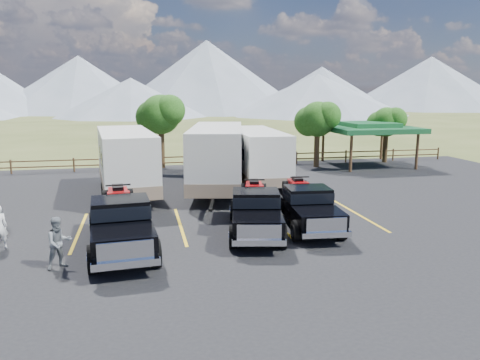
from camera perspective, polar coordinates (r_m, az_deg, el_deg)
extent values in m
plane|color=#404B1F|center=(16.15, 1.14, -9.23)|extent=(320.00, 320.00, 0.00)
cube|color=black|center=(18.93, -0.94, -6.11)|extent=(44.00, 34.00, 0.04)
cube|color=gold|center=(19.72, -19.01, -5.95)|extent=(0.12, 5.50, 0.01)
cube|color=gold|center=(19.61, -7.29, -5.51)|extent=(0.12, 5.50, 0.01)
cube|color=gold|center=(20.31, 4.07, -4.87)|extent=(0.12, 5.50, 0.01)
cube|color=gold|center=(21.73, 14.28, -4.13)|extent=(0.12, 5.50, 0.01)
cylinder|color=black|center=(34.37, 9.33, 3.84)|extent=(0.39, 0.39, 2.80)
sphere|color=#1F4B12|center=(34.18, 9.44, 7.34)|extent=(2.52, 2.52, 2.52)
sphere|color=#1F4B12|center=(33.95, 10.59, 7.73)|extent=(1.98, 1.98, 1.98)
sphere|color=#1F4B12|center=(34.38, 8.40, 7.09)|extent=(2.16, 2.16, 2.16)
cylinder|color=black|center=(37.86, 17.28, 3.92)|extent=(0.38, 0.38, 2.52)
sphere|color=#1F4B12|center=(37.69, 17.45, 6.77)|extent=(2.24, 2.24, 2.24)
sphere|color=#1F4B12|center=(37.56, 18.41, 7.07)|extent=(1.76, 1.76, 1.76)
sphere|color=#1F4B12|center=(37.79, 16.58, 6.59)|extent=(1.92, 1.92, 1.92)
cylinder|color=black|center=(34.03, -9.52, 4.00)|extent=(0.41, 0.41, 3.08)
sphere|color=#1F4B12|center=(33.83, -9.64, 7.89)|extent=(2.80, 2.80, 2.80)
sphere|color=#1F4B12|center=(33.35, -8.58, 8.39)|extent=(2.20, 2.20, 2.20)
sphere|color=#1F4B12|center=(34.26, -10.61, 7.56)|extent=(2.40, 2.40, 2.40)
cylinder|color=brown|center=(34.70, -26.15, 1.42)|extent=(0.12, 0.12, 1.00)
cylinder|color=brown|center=(33.94, -19.59, 1.73)|extent=(0.12, 0.12, 1.00)
cylinder|color=brown|center=(33.64, -12.83, 2.01)|extent=(0.12, 0.12, 1.00)
cylinder|color=brown|center=(33.82, -6.03, 2.27)|extent=(0.12, 0.12, 1.00)
cylinder|color=brown|center=(34.46, 0.60, 2.49)|extent=(0.12, 0.12, 1.00)
cylinder|color=brown|center=(35.55, 6.91, 2.67)|extent=(0.12, 0.12, 1.00)
cylinder|color=brown|center=(37.03, 12.78, 2.81)|extent=(0.12, 0.12, 1.00)
cylinder|color=brown|center=(38.87, 18.15, 2.91)|extent=(0.12, 0.12, 1.00)
cylinder|color=brown|center=(41.02, 23.00, 2.98)|extent=(0.12, 0.12, 1.00)
cube|color=brown|center=(34.09, -2.69, 2.30)|extent=(36.00, 0.06, 0.08)
cube|color=brown|center=(34.03, -2.69, 2.97)|extent=(36.00, 0.06, 0.08)
cylinder|color=brown|center=(32.70, 13.37, 3.15)|extent=(0.20, 0.20, 2.60)
cylinder|color=brown|center=(37.24, 10.09, 4.20)|extent=(0.20, 0.20, 2.60)
cylinder|color=brown|center=(35.13, 20.77, 3.26)|extent=(0.20, 0.20, 2.60)
cylinder|color=brown|center=(39.39, 16.86, 4.26)|extent=(0.20, 0.20, 2.60)
cube|color=#18572D|center=(35.89, 15.39, 6.06)|extent=(6.20, 6.20, 0.35)
cube|color=#18572D|center=(35.87, 15.42, 6.53)|extent=(3.50, 3.50, 0.35)
cone|color=gray|center=(127.59, -18.97, 11.02)|extent=(44.00, 44.00, 14.00)
cone|color=gray|center=(124.04, -4.06, 12.52)|extent=(52.00, 52.00, 18.00)
cone|color=gray|center=(138.67, 9.90, 10.98)|extent=(40.00, 40.00, 12.00)
cone|color=gray|center=(150.12, 22.13, 10.91)|extent=(50.00, 50.00, 15.00)
cone|color=gray|center=(101.78, -13.12, 9.80)|extent=(32.00, 32.00, 8.00)
cone|color=gray|center=(105.99, 9.37, 10.24)|extent=(40.00, 40.00, 9.00)
cube|color=black|center=(16.95, -14.25, -6.18)|extent=(2.30, 5.88, 0.36)
cube|color=black|center=(14.99, -13.99, -6.94)|extent=(2.07, 1.96, 0.51)
cube|color=black|center=(16.64, -14.35, -3.90)|extent=(2.02, 1.72, 1.01)
cube|color=black|center=(16.60, -14.37, -3.40)|extent=(2.06, 1.78, 0.45)
cube|color=black|center=(18.63, -14.53, -3.76)|extent=(2.12, 2.57, 0.56)
cube|color=silver|center=(14.03, -13.78, -8.40)|extent=(1.62, 0.21, 0.56)
cube|color=silver|center=(14.10, -13.69, -9.95)|extent=(1.99, 0.33, 0.22)
cube|color=silver|center=(19.89, -14.62, -3.84)|extent=(1.99, 0.31, 0.22)
cylinder|color=black|center=(15.11, -17.52, -9.21)|extent=(0.37, 0.93, 0.91)
cylinder|color=black|center=(15.17, -10.26, -8.79)|extent=(0.37, 0.93, 0.91)
cylinder|color=black|center=(18.93, -17.37, -5.12)|extent=(0.37, 0.93, 0.91)
cylinder|color=black|center=(18.97, -11.61, -4.80)|extent=(0.37, 0.93, 0.91)
cube|color=maroon|center=(18.47, -14.63, -1.71)|extent=(0.81, 1.36, 0.35)
cube|color=black|center=(18.42, -14.67, -0.94)|extent=(0.46, 0.79, 0.18)
cube|color=maroon|center=(17.91, -14.58, -1.77)|extent=(0.83, 0.41, 0.22)
cylinder|color=black|center=(17.94, -14.65, -0.60)|extent=(0.91, 0.13, 0.06)
cylinder|color=black|center=(17.97, -15.99, -2.79)|extent=(0.31, 0.58, 0.57)
cylinder|color=black|center=(18.00, -13.09, -2.63)|extent=(0.31, 0.58, 0.57)
cylinder|color=black|center=(19.05, -16.03, -2.02)|extent=(0.31, 0.58, 0.57)
cylinder|color=black|center=(19.08, -13.30, -1.87)|extent=(0.31, 0.58, 0.57)
cube|color=black|center=(18.34, 1.92, -4.70)|extent=(2.73, 5.53, 0.33)
cube|color=black|center=(16.53, 2.19, -5.22)|extent=(2.08, 2.00, 0.46)
cube|color=black|center=(18.06, 1.94, -2.75)|extent=(2.00, 1.77, 0.93)
cube|color=black|center=(18.03, 1.95, -2.32)|extent=(2.05, 1.83, 0.42)
cube|color=black|center=(19.89, 1.71, -2.69)|extent=(2.19, 2.54, 0.51)
cube|color=silver|center=(15.64, 2.35, -6.35)|extent=(1.47, 0.37, 0.51)
cube|color=silver|center=(15.69, 2.35, -7.64)|extent=(1.82, 0.53, 0.20)
cube|color=silver|center=(21.05, 1.59, -2.80)|extent=(1.81, 0.51, 0.20)
cylinder|color=black|center=(16.61, -0.85, -6.98)|extent=(0.44, 0.88, 0.84)
cylinder|color=black|center=(16.69, 5.20, -6.93)|extent=(0.44, 0.88, 0.84)
cylinder|color=black|center=(20.14, -0.80, -3.75)|extent=(0.44, 0.88, 0.84)
cylinder|color=black|center=(20.21, 4.17, -3.73)|extent=(0.44, 0.88, 0.84)
cube|color=maroon|center=(19.76, 1.72, -0.92)|extent=(0.88, 1.31, 0.33)
cube|color=black|center=(19.71, 1.73, -0.26)|extent=(0.50, 0.76, 0.17)
cube|color=maroon|center=(19.24, 1.79, -0.96)|extent=(0.79, 0.47, 0.20)
cylinder|color=black|center=(19.26, 1.78, 0.04)|extent=(0.83, 0.22, 0.06)
cylinder|color=black|center=(19.28, 0.54, -1.78)|extent=(0.34, 0.56, 0.52)
cylinder|color=black|center=(19.32, 3.02, -1.77)|extent=(0.34, 0.56, 0.52)
cylinder|color=black|center=(20.28, 0.48, -1.14)|extent=(0.34, 0.56, 0.52)
cylinder|color=black|center=(20.31, 2.84, -1.13)|extent=(0.34, 0.56, 0.52)
cube|color=black|center=(19.31, 8.11, -4.03)|extent=(2.13, 5.33, 0.33)
cube|color=black|center=(17.60, 9.61, -4.42)|extent=(1.89, 1.79, 0.46)
cube|color=black|center=(19.05, 8.24, -2.21)|extent=(1.83, 1.57, 0.91)
cube|color=black|center=(19.02, 8.26, -1.81)|extent=(1.88, 1.63, 0.41)
cube|color=black|center=(20.79, 6.96, -2.21)|extent=(1.94, 2.34, 0.50)
cube|color=silver|center=(16.76, 10.51, -5.40)|extent=(1.46, 0.20, 0.50)
cube|color=silver|center=(16.81, 10.52, -6.59)|extent=(1.80, 0.32, 0.20)
cube|color=silver|center=(21.90, 6.26, -2.34)|extent=(1.79, 0.30, 0.20)
cylinder|color=black|center=(17.47, 6.89, -6.18)|extent=(0.35, 0.84, 0.82)
cylinder|color=black|center=(17.95, 12.25, -5.89)|extent=(0.35, 0.84, 0.82)
cylinder|color=black|center=(20.86, 4.53, -3.29)|extent=(0.35, 0.84, 0.82)
cylinder|color=black|center=(21.26, 9.07, -3.12)|extent=(0.35, 0.84, 0.82)
cube|color=maroon|center=(20.66, 7.00, -0.55)|extent=(0.74, 1.24, 0.32)
cube|color=black|center=(20.62, 7.01, 0.07)|extent=(0.42, 0.71, 0.16)
cube|color=maroon|center=(20.17, 7.34, -0.58)|extent=(0.76, 0.38, 0.20)
cylinder|color=black|center=(20.19, 7.30, 0.36)|extent=(0.82, 0.13, 0.05)
cylinder|color=black|center=(20.13, 6.19, -1.37)|extent=(0.28, 0.53, 0.51)
cylinder|color=black|center=(20.33, 8.45, -1.30)|extent=(0.28, 0.53, 0.51)
cylinder|color=black|center=(21.08, 5.58, -0.79)|extent=(0.28, 0.53, 0.51)
cylinder|color=black|center=(21.28, 7.74, -0.73)|extent=(0.28, 0.53, 0.51)
cube|color=silver|center=(25.22, -13.73, 2.60)|extent=(3.37, 8.14, 2.85)
cube|color=#806C59|center=(25.40, -13.62, 0.13)|extent=(3.40, 8.19, 0.63)
cube|color=black|center=(23.16, -16.52, 2.45)|extent=(0.12, 0.95, 0.63)
cube|color=black|center=(23.37, -10.24, 2.81)|extent=(0.12, 0.95, 0.63)
cylinder|color=black|center=(25.75, -16.27, -1.06)|extent=(0.34, 0.76, 0.74)
cylinder|color=black|center=(25.93, -11.01, -0.74)|extent=(0.34, 0.76, 0.74)
cube|color=black|center=(20.70, -12.43, -3.30)|extent=(0.33, 1.90, 0.11)
cube|color=silver|center=(25.38, -2.84, 3.14)|extent=(4.30, 8.61, 2.97)
cube|color=#806C59|center=(25.56, -2.81, 0.58)|extent=(4.33, 8.66, 0.66)
cube|color=black|center=(23.41, -6.35, 3.16)|extent=(0.23, 0.97, 0.66)
cube|color=black|center=(23.27, 0.19, 3.18)|extent=(0.23, 0.97, 0.66)
cylinder|color=black|center=(26.08, -5.49, -0.48)|extent=(0.43, 0.81, 0.77)
cylinder|color=black|center=(25.96, -0.03, -0.48)|extent=(0.43, 0.81, 0.77)
cube|color=black|center=(20.66, -3.48, -3.03)|extent=(0.54, 1.96, 0.11)
cube|color=silver|center=(27.03, 2.08, 3.22)|extent=(2.64, 7.56, 2.69)
cube|color=#806C59|center=(27.19, 2.07, 1.03)|extent=(2.67, 7.59, 0.60)
cube|color=black|center=(24.94, 0.28, 3.20)|extent=(0.05, 0.90, 0.60)
cube|color=black|center=(25.49, 5.64, 3.31)|extent=(0.05, 0.90, 0.60)
cylinder|color=black|center=(27.36, -0.38, 0.04)|extent=(0.27, 0.71, 0.70)
cylinder|color=black|center=(27.82, 4.19, 0.19)|extent=(0.27, 0.71, 0.70)
cube|color=black|center=(22.84, 4.52, -1.81)|extent=(0.18, 1.80, 0.10)
imported|color=slate|center=(15.79, -21.21, -7.15)|extent=(1.01, 0.93, 1.66)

